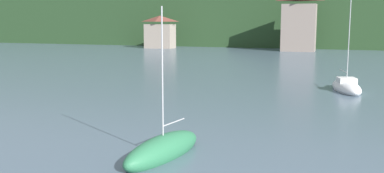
{
  "coord_description": "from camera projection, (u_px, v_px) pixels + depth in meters",
  "views": [
    {
      "loc": [
        7.27,
        16.05,
        5.3
      ],
      "look_at": [
        0.0,
        37.28,
        1.9
      ],
      "focal_mm": 41.25,
      "sensor_mm": 36.0,
      "label": 1
    }
  ],
  "objects": [
    {
      "name": "wooded_hillside",
      "position": [
        325.0,
        11.0,
        107.88
      ],
      "size": [
        352.0,
        54.15,
        34.07
      ],
      "color": "#264223",
      "rests_on": "ground_plane"
    },
    {
      "name": "shore_building_west",
      "position": [
        160.0,
        32.0,
        82.96
      ],
      "size": [
        5.48,
        3.36,
        6.09
      ],
      "color": "gray",
      "rests_on": "ground_plane"
    },
    {
      "name": "shore_building_westcentral",
      "position": [
        299.0,
        23.0,
        74.84
      ],
      "size": [
        5.87,
        4.09,
        9.88
      ],
      "color": "gray",
      "rests_on": "ground_plane"
    },
    {
      "name": "sailboat_mid_6",
      "position": [
        163.0,
        150.0,
        17.19
      ],
      "size": [
        2.18,
        4.9,
        6.14
      ],
      "rotation": [
        0.0,
        0.0,
        4.52
      ],
      "color": "#2D754C",
      "rests_on": "ground_plane"
    },
    {
      "name": "sailboat_far_8",
      "position": [
        346.0,
        87.0,
        33.1
      ],
      "size": [
        2.93,
        5.4,
        7.81
      ],
      "rotation": [
        0.0,
        0.0,
        4.97
      ],
      "color": "white",
      "rests_on": "ground_plane"
    }
  ]
}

